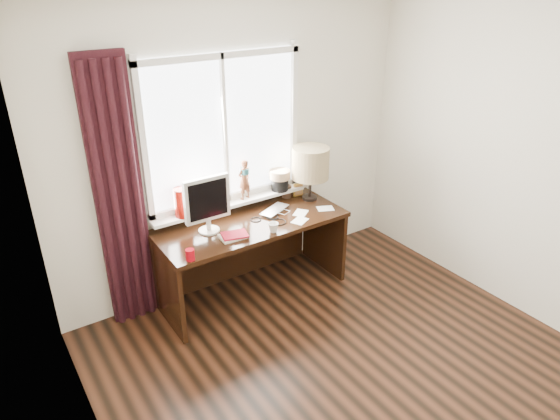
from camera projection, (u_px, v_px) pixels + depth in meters
floor at (383, 398)px, 3.55m from camera, size 3.50×4.00×0.00m
ceiling at (431, 4)px, 2.42m from camera, size 3.50×4.00×0.00m
wall_back at (238, 149)px, 4.48m from camera, size 3.50×0.00×2.60m
wall_left at (110, 349)px, 2.11m from camera, size 0.00×4.00×2.60m
laptop at (274, 210)px, 4.57m from camera, size 0.37×0.32×0.03m
mug at (273, 227)px, 4.20m from camera, size 0.12×0.12×0.09m
red_cup at (190, 255)px, 3.79m from camera, size 0.07×0.07×0.09m
window at (228, 152)px, 4.37m from camera, size 1.52×0.22×1.40m
curtain at (120, 200)px, 3.93m from camera, size 0.38×0.09×2.25m
desk at (247, 241)px, 4.57m from camera, size 1.70×0.70×0.75m
monitor at (207, 201)px, 4.11m from camera, size 0.40×0.18×0.49m
notebook_stack at (234, 236)px, 4.12m from camera, size 0.25×0.20×0.03m
brush_holder at (287, 191)px, 4.84m from camera, size 0.09×0.09×0.25m
icon_frame at (298, 190)px, 4.86m from camera, size 0.10×0.04×0.13m
table_lamp at (311, 164)px, 4.67m from camera, size 0.35×0.35×0.52m
loose_papers at (309, 214)px, 4.52m from camera, size 0.53×0.29×0.00m
desk_cables at (271, 220)px, 4.41m from camera, size 0.29×0.30×0.01m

